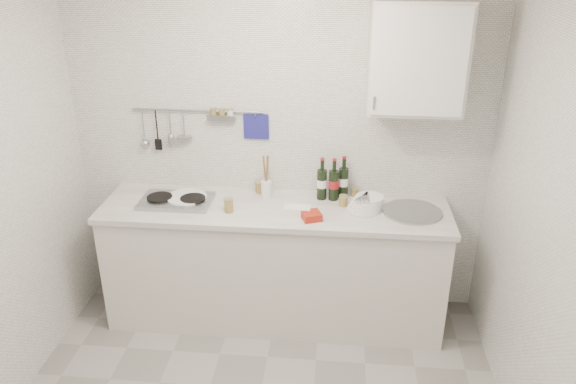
{
  "coord_description": "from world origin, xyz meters",
  "views": [
    {
      "loc": [
        0.43,
        -2.41,
        2.62
      ],
      "look_at": [
        0.11,
        0.9,
        1.13
      ],
      "focal_mm": 35.0,
      "sensor_mm": 36.0,
      "label": 1
    }
  ],
  "objects_px": {
    "wall_cabinet": "(417,57)",
    "wine_bottles": "(333,178)",
    "plate_stack_hob": "(186,199)",
    "plate_stack_sink": "(366,203)",
    "utensil_crock": "(266,187)"
  },
  "relations": [
    {
      "from": "plate_stack_hob",
      "to": "wine_bottles",
      "type": "height_order",
      "value": "wine_bottles"
    },
    {
      "from": "wall_cabinet",
      "to": "plate_stack_hob",
      "type": "xyz_separation_m",
      "value": [
        -1.54,
        -0.09,
        -1.01
      ]
    },
    {
      "from": "plate_stack_sink",
      "to": "wine_bottles",
      "type": "relative_size",
      "value": 0.82
    },
    {
      "from": "wall_cabinet",
      "to": "plate_stack_hob",
      "type": "distance_m",
      "value": 1.84
    },
    {
      "from": "plate_stack_hob",
      "to": "plate_stack_sink",
      "type": "relative_size",
      "value": 1.2
    },
    {
      "from": "plate_stack_hob",
      "to": "utensil_crock",
      "type": "distance_m",
      "value": 0.58
    },
    {
      "from": "plate_stack_hob",
      "to": "wine_bottles",
      "type": "distance_m",
      "value": 1.06
    },
    {
      "from": "wall_cabinet",
      "to": "wine_bottles",
      "type": "distance_m",
      "value": 1.01
    },
    {
      "from": "wall_cabinet",
      "to": "plate_stack_sink",
      "type": "xyz_separation_m",
      "value": [
        -0.26,
        -0.1,
        -0.98
      ]
    },
    {
      "from": "wine_bottles",
      "to": "utensil_crock",
      "type": "height_order",
      "value": "utensil_crock"
    },
    {
      "from": "wall_cabinet",
      "to": "plate_stack_sink",
      "type": "relative_size",
      "value": 2.77
    },
    {
      "from": "plate_stack_hob",
      "to": "utensil_crock",
      "type": "height_order",
      "value": "utensil_crock"
    },
    {
      "from": "plate_stack_sink",
      "to": "utensil_crock",
      "type": "xyz_separation_m",
      "value": [
        -0.72,
        0.16,
        0.03
      ]
    },
    {
      "from": "wine_bottles",
      "to": "utensil_crock",
      "type": "bearing_deg",
      "value": -178.81
    },
    {
      "from": "wall_cabinet",
      "to": "wine_bottles",
      "type": "xyz_separation_m",
      "value": [
        -0.5,
        0.06,
        -0.87
      ]
    }
  ]
}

